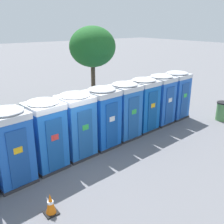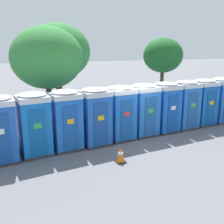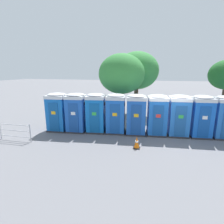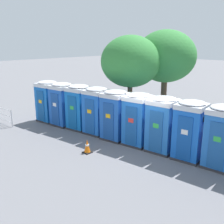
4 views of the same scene
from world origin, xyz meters
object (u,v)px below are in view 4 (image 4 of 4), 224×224
at_px(portapotty_5, 138,119).
at_px(portapotty_6, 162,124).
at_px(portapotty_4, 115,115).
at_px(portapotty_3, 97,110).
at_px(traffic_cone, 87,146).
at_px(portapotty_7, 190,130).
at_px(portapotty_2, 79,107).
at_px(street_tree_0, 130,62).
at_px(event_barrier, 4,115).
at_px(portapotty_0, 48,101).
at_px(portapotty_8, 222,137).
at_px(portapotty_1, 62,104).
at_px(street_tree_2, 166,57).

relative_size(portapotty_5, portapotty_6, 1.00).
bearing_deg(portapotty_4, portapotty_3, -176.64).
relative_size(portapotty_6, traffic_cone, 3.97).
bearing_deg(portapotty_7, portapotty_4, -173.15).
height_order(portapotty_2, portapotty_3, same).
relative_size(street_tree_0, traffic_cone, 8.19).
bearing_deg(event_barrier, portapotty_2, 33.10).
bearing_deg(portapotty_0, street_tree_0, 44.48).
distance_m(portapotty_8, event_barrier, 12.27).
distance_m(portapotty_7, traffic_cone, 4.52).
height_order(portapotty_4, event_barrier, portapotty_4).
bearing_deg(portapotty_1, portapotty_8, 6.68).
height_order(portapotty_1, portapotty_4, same).
relative_size(portapotty_6, portapotty_8, 1.00).
height_order(portapotty_4, portapotty_7, same).
xyz_separation_m(portapotty_7, street_tree_2, (-4.48, 4.85, 2.64)).
distance_m(portapotty_6, portapotty_7, 1.30).
bearing_deg(traffic_cone, portapotty_2, 146.19).
bearing_deg(event_barrier, portapotty_4, 23.31).
distance_m(portapotty_1, portapotty_2, 1.30).
xyz_separation_m(portapotty_6, event_barrier, (-9.18, -3.19, -0.72)).
relative_size(portapotty_4, portapotty_7, 1.00).
relative_size(portapotty_6, portapotty_7, 1.00).
relative_size(portapotty_5, street_tree_2, 0.45).
bearing_deg(traffic_cone, portapotty_5, 67.71).
distance_m(portapotty_8, street_tree_2, 7.90).
bearing_deg(portapotty_4, portapotty_5, 8.88).
bearing_deg(street_tree_0, street_tree_2, 68.66).
bearing_deg(traffic_cone, portapotty_6, 48.04).
distance_m(portapotty_7, street_tree_2, 7.10).
height_order(traffic_cone, event_barrier, event_barrier).
bearing_deg(portapotty_2, portapotty_6, 6.32).
bearing_deg(portapotty_3, portapotty_2, -173.41).
bearing_deg(portapotty_1, portapotty_5, 7.26).
distance_m(portapotty_0, portapotty_4, 5.19).
height_order(portapotty_4, traffic_cone, portapotty_4).
relative_size(portapotty_1, traffic_cone, 3.97).
bearing_deg(portapotty_6, portapotty_4, -172.33).
height_order(portapotty_4, portapotty_8, same).
bearing_deg(portapotty_2, event_barrier, -146.90).
distance_m(portapotty_2, portapotty_8, 7.78).
height_order(portapotty_0, portapotty_2, same).
bearing_deg(portapotty_1, portapotty_3, 8.41).
xyz_separation_m(portapotty_0, event_barrier, (-1.45, -2.24, -0.72)).
bearing_deg(traffic_cone, portapotty_1, 157.74).
distance_m(portapotty_4, portapotty_5, 1.30).
height_order(street_tree_2, event_barrier, street_tree_2).
relative_size(portapotty_1, street_tree_0, 0.48).
relative_size(portapotty_2, street_tree_0, 0.48).
distance_m(portapotty_0, portapotty_3, 3.89).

